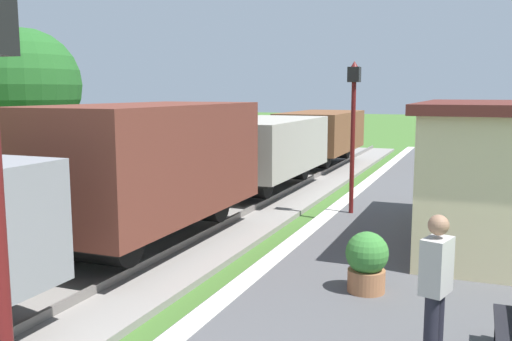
{
  "coord_description": "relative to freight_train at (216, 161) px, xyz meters",
  "views": [
    {
      "loc": [
        3.73,
        -0.95,
        3.23
      ],
      "look_at": [
        -0.79,
        10.34,
        1.5
      ],
      "focal_mm": 39.12,
      "sensor_mm": 36.0,
      "label": 1
    }
  ],
  "objects": [
    {
      "name": "person_waiting",
      "position": [
        5.79,
        -6.62,
        -0.3
      ],
      "size": [
        0.34,
        0.43,
        1.71
      ],
      "rotation": [
        0.0,
        0.0,
        2.85
      ],
      "color": "black",
      "rests_on": "platform_slab"
    },
    {
      "name": "lamp_post_far",
      "position": [
        3.29,
        0.83,
        1.32
      ],
      "size": [
        0.28,
        0.28,
        3.7
      ],
      "color": "#591414",
      "rests_on": "platform_slab"
    },
    {
      "name": "tree_trackside_far",
      "position": [
        -6.71,
        0.61,
        1.94
      ],
      "size": [
        3.4,
        3.4,
        5.13
      ],
      "color": "#4C3823",
      "rests_on": "ground"
    },
    {
      "name": "potted_planter",
      "position": [
        4.68,
        -4.52,
        -0.76
      ],
      "size": [
        0.64,
        0.64,
        0.92
      ],
      "color": "#9E6642",
      "rests_on": "platform_slab"
    },
    {
      "name": "freight_train",
      "position": [
        0.0,
        0.0,
        0.0
      ],
      "size": [
        2.5,
        26.0,
        2.72
      ],
      "color": "gray",
      "rests_on": "rail_near"
    }
  ]
}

